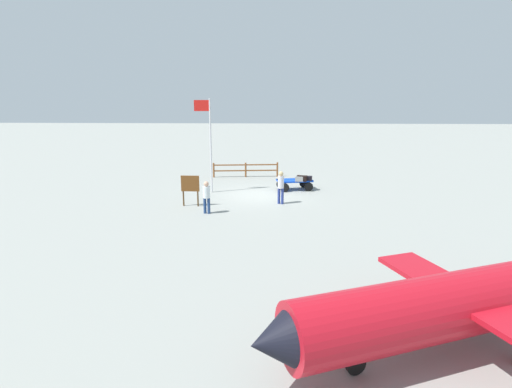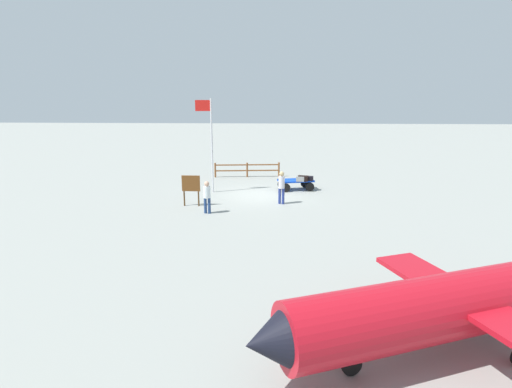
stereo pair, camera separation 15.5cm
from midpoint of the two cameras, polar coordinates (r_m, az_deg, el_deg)
ground_plane at (r=23.38m, az=0.84°, el=-0.14°), size 120.00×120.00×0.00m
luggage_cart at (r=24.67m, az=5.72°, el=1.61°), size 2.26×1.52×0.63m
suitcase_dark at (r=24.56m, az=7.45°, el=2.21°), size 0.68×0.46×0.24m
suitcase_tan at (r=24.28m, az=6.79°, el=2.18°), size 0.67×0.52×0.31m
suitcase_navy at (r=24.25m, az=6.39°, el=2.15°), size 0.50×0.43×0.29m
worker_lead at (r=21.30m, az=3.81°, el=1.26°), size 0.43×0.43×1.74m
worker_trailing at (r=19.69m, az=-6.66°, el=-0.09°), size 0.40×0.40×1.59m
airplane_near at (r=10.13m, az=26.08°, el=-13.83°), size 9.16×4.98×3.05m
flagpole at (r=23.69m, az=-6.29°, el=7.88°), size 0.94×0.10×5.42m
signboard at (r=21.11m, az=-8.89°, el=1.10°), size 0.94×0.10×1.60m
wooden_fence at (r=28.44m, az=-1.09°, el=3.58°), size 4.55×0.56×1.01m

